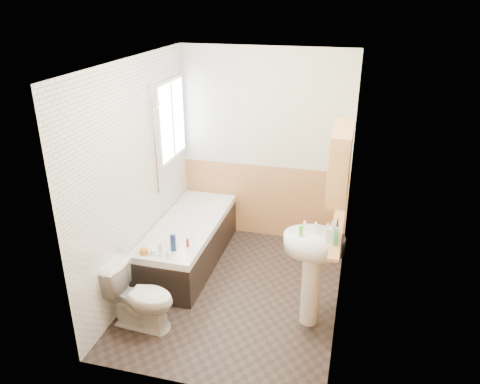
% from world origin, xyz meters
% --- Properties ---
extents(floor, '(2.80, 2.80, 0.00)m').
position_xyz_m(floor, '(0.00, 0.00, 0.00)').
color(floor, black).
rests_on(floor, ground).
extents(ceiling, '(2.80, 2.80, 0.00)m').
position_xyz_m(ceiling, '(0.00, 0.00, 2.50)').
color(ceiling, white).
rests_on(ceiling, ground).
extents(wall_back, '(2.20, 0.02, 2.50)m').
position_xyz_m(wall_back, '(0.00, 1.41, 1.25)').
color(wall_back, beige).
rests_on(wall_back, ground).
extents(wall_front, '(2.20, 0.02, 2.50)m').
position_xyz_m(wall_front, '(0.00, -1.41, 1.25)').
color(wall_front, beige).
rests_on(wall_front, ground).
extents(wall_left, '(0.02, 2.80, 2.50)m').
position_xyz_m(wall_left, '(-1.11, 0.00, 1.25)').
color(wall_left, beige).
rests_on(wall_left, ground).
extents(wall_right, '(0.02, 2.80, 2.50)m').
position_xyz_m(wall_right, '(1.11, 0.00, 1.25)').
color(wall_right, beige).
rests_on(wall_right, ground).
extents(wainscot_right, '(0.01, 2.80, 1.00)m').
position_xyz_m(wainscot_right, '(1.09, 0.00, 0.50)').
color(wainscot_right, tan).
rests_on(wainscot_right, wall_right).
extents(wainscot_front, '(2.20, 0.01, 1.00)m').
position_xyz_m(wainscot_front, '(0.00, -1.39, 0.50)').
color(wainscot_front, tan).
rests_on(wainscot_front, wall_front).
extents(wainscot_back, '(2.20, 0.01, 1.00)m').
position_xyz_m(wainscot_back, '(0.00, 1.39, 0.50)').
color(wainscot_back, tan).
rests_on(wainscot_back, wall_back).
extents(tile_cladding_left, '(0.01, 2.80, 2.50)m').
position_xyz_m(tile_cladding_left, '(-1.09, 0.00, 1.25)').
color(tile_cladding_left, white).
rests_on(tile_cladding_left, wall_left).
extents(tile_return_back, '(0.75, 0.01, 1.50)m').
position_xyz_m(tile_return_back, '(-0.73, 1.39, 1.75)').
color(tile_return_back, white).
rests_on(tile_return_back, wall_back).
extents(window, '(0.03, 0.79, 0.99)m').
position_xyz_m(window, '(-1.06, 0.95, 1.65)').
color(window, white).
rests_on(window, wall_left).
extents(bathtub, '(0.70, 1.82, 0.68)m').
position_xyz_m(bathtub, '(-0.73, 0.47, 0.28)').
color(bathtub, black).
rests_on(bathtub, floor).
extents(shower_riser, '(0.11, 0.09, 1.29)m').
position_xyz_m(shower_riser, '(-1.04, 0.40, 1.65)').
color(shower_riser, silver).
rests_on(shower_riser, wall_left).
extents(toilet, '(0.70, 0.42, 0.67)m').
position_xyz_m(toilet, '(-0.76, -0.78, 0.33)').
color(toilet, white).
rests_on(toilet, floor).
extents(sink, '(0.58, 0.47, 1.11)m').
position_xyz_m(sink, '(0.84, -0.30, 0.70)').
color(sink, white).
rests_on(sink, floor).
extents(pine_shelf, '(0.10, 1.33, 0.03)m').
position_xyz_m(pine_shelf, '(1.04, -0.07, 1.01)').
color(pine_shelf, tan).
rests_on(pine_shelf, wall_right).
extents(medicine_cabinet, '(0.17, 0.69, 0.62)m').
position_xyz_m(medicine_cabinet, '(1.01, -0.23, 1.71)').
color(medicine_cabinet, tan).
rests_on(medicine_cabinet, wall_right).
extents(foam_can, '(0.05, 0.05, 0.14)m').
position_xyz_m(foam_can, '(1.04, -0.49, 1.09)').
color(foam_can, '#388447').
rests_on(foam_can, pine_shelf).
extents(green_bottle, '(0.04, 0.04, 0.20)m').
position_xyz_m(green_bottle, '(1.04, -0.28, 1.12)').
color(green_bottle, black).
rests_on(green_bottle, pine_shelf).
extents(black_jar, '(0.07, 0.07, 0.04)m').
position_xyz_m(black_jar, '(1.04, 0.40, 1.04)').
color(black_jar, purple).
rests_on(black_jar, pine_shelf).
extents(soap_bottle, '(0.13, 0.22, 0.09)m').
position_xyz_m(soap_bottle, '(1.00, -0.37, 1.03)').
color(soap_bottle, silver).
rests_on(soap_bottle, sink).
extents(clear_bottle, '(0.05, 0.05, 0.11)m').
position_xyz_m(clear_bottle, '(0.72, -0.34, 1.04)').
color(clear_bottle, '#59C647').
rests_on(clear_bottle, sink).
extents(blue_gel, '(0.06, 0.04, 0.19)m').
position_xyz_m(blue_gel, '(-0.64, -0.20, 0.64)').
color(blue_gel, navy).
rests_on(blue_gel, bathtub).
extents(cream_jar, '(0.12, 0.12, 0.06)m').
position_xyz_m(cream_jar, '(-0.92, -0.34, 0.57)').
color(cream_jar, orange).
rests_on(cream_jar, bathtub).
extents(orange_bottle, '(0.04, 0.04, 0.10)m').
position_xyz_m(orange_bottle, '(-0.53, -0.08, 0.59)').
color(orange_bottle, maroon).
rests_on(orange_bottle, bathtub).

